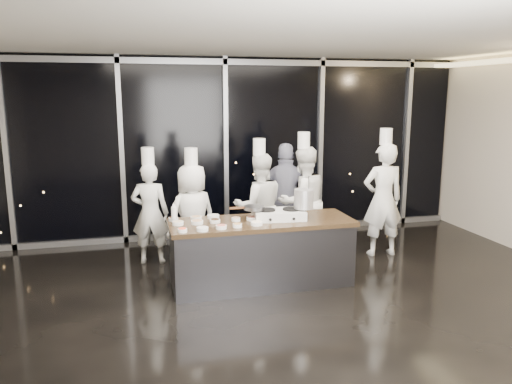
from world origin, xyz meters
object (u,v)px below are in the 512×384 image
guest (286,199)px  stove (279,214)px  chef_left (192,215)px  frying_pan (253,208)px  chef_center (259,206)px  stock_pot (304,199)px  chef_far_left (150,212)px  chef_right (303,201)px  demo_counter (262,252)px  chef_side (383,199)px

guest → stove: bearing=87.6°
stove → chef_left: 1.40m
frying_pan → chef_center: (0.35, 1.01, -0.22)m
stock_pot → chef_far_left: 2.41m
stove → chef_left: chef_left is taller
chef_left → chef_right: 1.79m
stove → chef_right: (0.71, 1.06, -0.08)m
chef_center → chef_right: chef_right is taller
frying_pan → chef_center: bearing=77.2°
demo_counter → chef_far_left: chef_far_left is taller
demo_counter → chef_far_left: bearing=137.7°
frying_pan → demo_counter: bearing=-30.6°
stove → chef_center: chef_center is taller
chef_center → chef_side: chef_side is taller
stock_pot → guest: 1.33m
stove → chef_side: chef_side is taller
stock_pot → chef_left: bearing=145.9°
stove → frying_pan: frying_pan is taller
stove → frying_pan: size_ratio=1.48×
demo_counter → chef_left: 1.27m
chef_right → chef_side: bearing=152.9°
demo_counter → chef_far_left: size_ratio=1.38×
chef_left → demo_counter: bearing=108.1°
chef_far_left → guest: guest is taller
demo_counter → chef_side: bearing=19.3°
demo_counter → chef_side: 2.38m
stove → frying_pan: 0.36m
stock_pot → demo_counter: bearing=177.0°
chef_far_left → guest: size_ratio=0.99×
chef_center → demo_counter: bearing=78.7°
stove → chef_side: size_ratio=0.35×
stock_pot → chef_right: 1.21m
demo_counter → stock_pot: size_ratio=9.42×
demo_counter → frying_pan: frying_pan is taller
demo_counter → chef_right: bearing=48.3°
stock_pot → chef_far_left: chef_far_left is taller
stock_pot → chef_right: bearing=71.0°
chef_left → guest: size_ratio=1.00×
stove → chef_center: 1.07m
chef_center → chef_left: bearing=10.9°
demo_counter → guest: bearing=59.3°
chef_far_left → chef_center: 1.67m
frying_pan → stock_pot: bearing=-2.5°
frying_pan → chef_right: bearing=49.6°
chef_side → chef_left: bearing=0.3°
chef_center → stove: bearing=91.7°
chef_left → chef_center: size_ratio=0.95×
chef_side → chef_far_left: bearing=-5.1°
chef_far_left → chef_left: bearing=160.7°
chef_far_left → stove: bearing=155.3°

